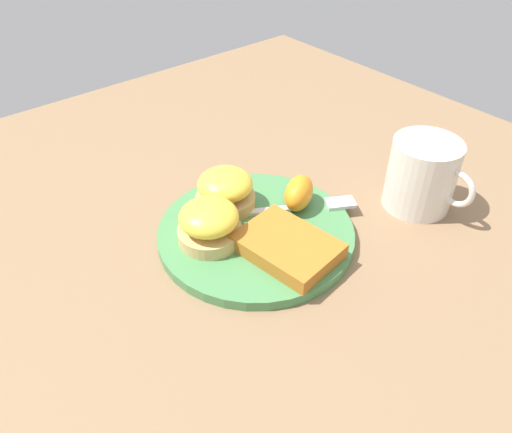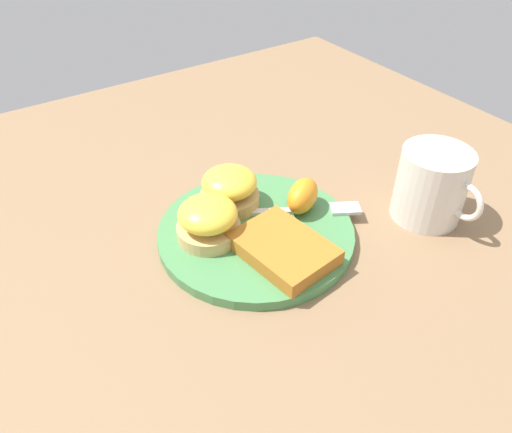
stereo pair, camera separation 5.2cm
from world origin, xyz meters
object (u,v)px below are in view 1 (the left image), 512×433
cup (422,175)px  sandwich_benedict_right (209,223)px  hashbrown_patty (289,245)px  sandwich_benedict_left (223,191)px  orange_wedge (300,194)px  fork (296,208)px

cup → sandwich_benedict_right: bearing=-112.1°
hashbrown_patty → sandwich_benedict_left: bearing=-176.6°
cup → hashbrown_patty: bearing=-98.4°
hashbrown_patty → orange_wedge: orange_wedge is taller
sandwich_benedict_right → sandwich_benedict_left: bearing=129.2°
sandwich_benedict_right → hashbrown_patty: bearing=36.8°
fork → hashbrown_patty: bearing=-49.2°
hashbrown_patty → fork: (-0.06, 0.06, -0.01)m
cup → fork: bearing=-120.2°
sandwich_benedict_left → sandwich_benedict_right: bearing=-50.8°
sandwich_benedict_left → fork: 0.10m
sandwich_benedict_left → cup: cup is taller
hashbrown_patty → fork: bearing=130.8°
sandwich_benedict_left → orange_wedge: (0.07, 0.08, -0.00)m
hashbrown_patty → orange_wedge: 0.09m
orange_wedge → hashbrown_patty: bearing=-51.5°
sandwich_benedict_right → orange_wedge: bearing=80.2°
sandwich_benedict_left → hashbrown_patty: (0.12, 0.01, -0.02)m
sandwich_benedict_right → hashbrown_patty: (0.08, 0.06, -0.02)m
fork → sandwich_benedict_right: bearing=-100.9°
sandwich_benedict_right → hashbrown_patty: size_ratio=0.68×
sandwich_benedict_right → orange_wedge: sandwich_benedict_right is taller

